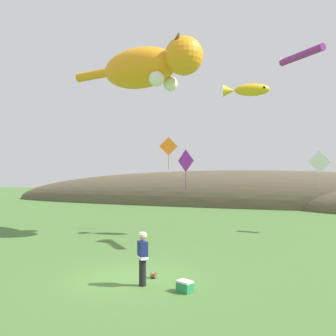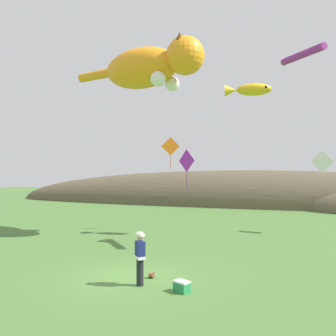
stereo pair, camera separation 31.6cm
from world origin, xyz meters
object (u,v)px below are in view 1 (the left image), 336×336
at_px(festival_attendant, 143,257).
at_px(kite_fish_windsock, 247,90).
at_px(kite_tube_streamer, 300,56).
at_px(kite_diamond_white, 319,162).
at_px(kite_spool, 154,275).
at_px(kite_giant_cat, 148,67).
at_px(kite_diamond_orange, 168,147).
at_px(kite_diamond_violet, 186,161).
at_px(picnic_cooler, 185,286).

xyz_separation_m(festival_attendant, kite_fish_windsock, (2.15, 10.80, 7.66)).
height_order(festival_attendant, kite_tube_streamer, kite_tube_streamer).
distance_m(festival_attendant, kite_diamond_white, 15.09).
height_order(kite_fish_windsock, kite_diamond_white, kite_fish_windsock).
relative_size(festival_attendant, kite_fish_windsock, 0.64).
xyz_separation_m(kite_spool, kite_fish_windsock, (2.11, 9.87, 8.49)).
bearing_deg(kite_diamond_white, kite_spool, -116.76).
bearing_deg(kite_giant_cat, kite_tube_streamer, -9.42).
bearing_deg(kite_diamond_orange, festival_attendant, -75.57).
bearing_deg(kite_diamond_violet, kite_giant_cat, 143.57).
distance_m(kite_fish_windsock, kite_diamond_violet, 6.08).
bearing_deg(kite_spool, kite_giant_cat, 112.84).
bearing_deg(kite_fish_windsock, kite_spool, -102.08).
distance_m(kite_spool, kite_giant_cat, 13.86).
relative_size(festival_attendant, picnic_cooler, 3.05).
distance_m(picnic_cooler, kite_diamond_white, 14.88).
distance_m(kite_diamond_violet, kite_diamond_white, 9.03).
bearing_deg(kite_diamond_white, picnic_cooler, -109.44).
relative_size(kite_tube_streamer, kite_diamond_violet, 1.12).
xyz_separation_m(kite_tube_streamer, kite_diamond_white, (1.16, 5.04, -5.22)).
height_order(kite_fish_windsock, kite_diamond_orange, kite_fish_windsock).
relative_size(kite_tube_streamer, kite_diamond_orange, 1.13).
distance_m(kite_giant_cat, kite_tube_streamer, 8.90).
relative_size(picnic_cooler, kite_tube_streamer, 0.25).
bearing_deg(picnic_cooler, kite_diamond_white, 70.56).
xyz_separation_m(kite_diamond_violet, kite_diamond_orange, (-2.27, 3.87, 1.05)).
height_order(picnic_cooler, kite_diamond_violet, kite_diamond_violet).
bearing_deg(kite_tube_streamer, kite_spool, -124.72).
bearing_deg(kite_diamond_orange, kite_spool, -74.16).
xyz_separation_m(festival_attendant, kite_tube_streamer, (5.10, 8.25, 8.64)).
relative_size(kite_diamond_white, kite_diamond_orange, 1.12).
xyz_separation_m(kite_spool, kite_diamond_orange, (-2.96, 10.42, 5.28)).
height_order(kite_spool, kite_diamond_orange, kite_diamond_orange).
height_order(kite_tube_streamer, kite_diamond_white, kite_tube_streamer).
xyz_separation_m(kite_giant_cat, kite_fish_windsock, (5.80, 1.10, -1.59)).
relative_size(picnic_cooler, kite_diamond_violet, 0.28).
height_order(kite_fish_windsock, kite_tube_streamer, kite_tube_streamer).
xyz_separation_m(picnic_cooler, kite_giant_cat, (-5.17, 9.87, 10.02)).
bearing_deg(festival_attendant, kite_diamond_white, 64.77).
bearing_deg(kite_diamond_violet, festival_attendant, -85.03).
relative_size(kite_spool, kite_diamond_white, 0.10).
height_order(festival_attendant, kite_giant_cat, kite_giant_cat).
bearing_deg(kite_spool, festival_attendant, -92.07).
xyz_separation_m(kite_tube_streamer, kite_diamond_orange, (-8.02, 3.11, -4.20)).
bearing_deg(festival_attendant, kite_giant_cat, 110.66).
distance_m(kite_fish_windsock, kite_diamond_orange, 6.02).
bearing_deg(kite_fish_windsock, picnic_cooler, -93.31).
distance_m(festival_attendant, kite_fish_windsock, 13.41).
bearing_deg(kite_tube_streamer, festival_attendant, -121.73).
xyz_separation_m(festival_attendant, kite_giant_cat, (-3.66, 9.70, 9.25)).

